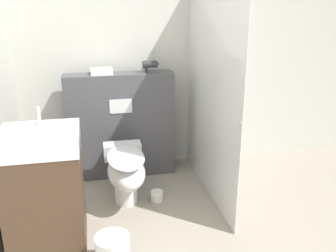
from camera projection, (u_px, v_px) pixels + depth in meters
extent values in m
cube|color=silver|center=(146.00, 52.00, 3.91)|extent=(8.00, 0.06, 2.50)
cube|color=#4C4C51|center=(121.00, 126.00, 3.85)|extent=(1.08, 0.22, 1.09)
cube|color=white|center=(121.00, 106.00, 3.67)|extent=(0.22, 0.01, 0.14)
cube|color=silver|center=(211.00, 94.00, 3.37)|extent=(0.01, 1.50, 1.94)
sphere|color=#B2B2B7|center=(241.00, 124.00, 2.72)|extent=(0.04, 0.04, 0.04)
cylinder|color=white|center=(126.00, 186.00, 3.42)|extent=(0.21, 0.21, 0.34)
ellipsoid|color=white|center=(126.00, 171.00, 3.26)|extent=(0.33, 0.59, 0.25)
ellipsoid|color=white|center=(126.00, 157.00, 3.21)|extent=(0.32, 0.58, 0.02)
cube|color=white|center=(122.00, 151.00, 3.56)|extent=(0.35, 0.15, 0.15)
cube|color=#473323|center=(46.00, 197.00, 2.78)|extent=(0.55, 0.52, 0.79)
cube|color=white|center=(39.00, 140.00, 2.63)|extent=(0.56, 0.53, 0.12)
cylinder|color=silver|center=(39.00, 116.00, 2.72)|extent=(0.02, 0.02, 0.14)
cylinder|color=#2D2D33|center=(149.00, 64.00, 3.70)|extent=(0.14, 0.07, 0.07)
cone|color=#2D2D33|center=(158.00, 64.00, 3.71)|extent=(0.03, 0.06, 0.06)
cylinder|color=#2D2D33|center=(146.00, 69.00, 3.70)|extent=(0.03, 0.03, 0.07)
cube|color=white|center=(102.00, 71.00, 3.64)|extent=(0.21, 0.18, 0.05)
cylinder|color=white|center=(157.00, 196.00, 3.48)|extent=(0.11, 0.11, 0.10)
cylinder|color=silver|center=(112.00, 238.00, 2.53)|extent=(0.24, 0.24, 0.01)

